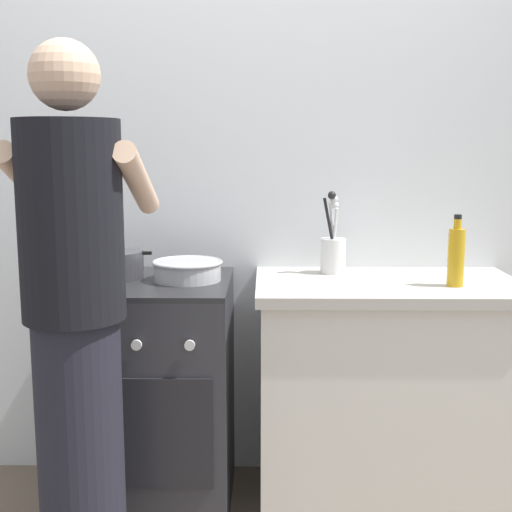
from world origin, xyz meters
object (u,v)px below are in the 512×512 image
(person, at_px, (76,331))
(oil_bottle, at_px, (456,256))
(mixing_bowl, at_px, (187,269))
(utensil_crock, at_px, (333,251))
(stove_range, at_px, (153,394))
(pot, at_px, (116,265))

(person, bearing_deg, oil_bottle, 21.13)
(oil_bottle, height_order, person, person)
(mixing_bowl, relative_size, person, 0.16)
(utensil_crock, bearing_deg, person, -138.61)
(utensil_crock, relative_size, oil_bottle, 1.26)
(stove_range, relative_size, oil_bottle, 3.44)
(stove_range, bearing_deg, pot, 160.89)
(stove_range, xyz_separation_m, oil_bottle, (1.12, -0.08, 0.56))
(oil_bottle, bearing_deg, utensil_crock, 149.29)
(stove_range, relative_size, person, 0.53)
(mixing_bowl, distance_m, oil_bottle, 0.99)
(utensil_crock, relative_size, person, 0.19)
(pot, height_order, person, person)
(mixing_bowl, distance_m, utensil_crock, 0.59)
(mixing_bowl, distance_m, person, 0.64)
(person, bearing_deg, pot, 91.15)
(mixing_bowl, bearing_deg, stove_range, -177.38)
(pot, bearing_deg, oil_bottle, -6.02)
(pot, height_order, utensil_crock, utensil_crock)
(mixing_bowl, bearing_deg, pot, 171.45)
(utensil_crock, height_order, oil_bottle, utensil_crock)
(stove_range, distance_m, pot, 0.52)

